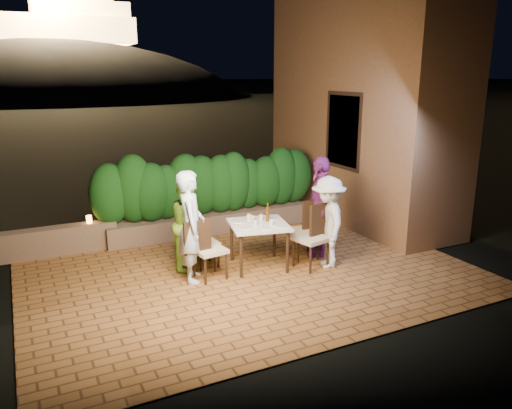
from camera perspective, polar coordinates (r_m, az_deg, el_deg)
ground at (r=8.17m, az=-0.54°, el=-7.92°), size 400.00×400.00×0.00m
terrace_floor at (r=8.61m, az=-2.00°, el=-7.10°), size 7.00×6.00×0.15m
building_wall at (r=11.17m, az=11.95°, el=11.26°), size 1.60×5.00×5.00m
window_pane at (r=10.35m, az=10.06°, el=8.30°), size 0.08×1.00×1.40m
window_frame at (r=10.34m, az=10.02°, el=8.30°), size 0.06×1.15×1.55m
planter at (r=10.16m, az=-5.17°, el=-2.03°), size 4.20×0.55×0.40m
hedge at (r=9.97m, az=-5.27°, el=2.10°), size 4.00×0.70×1.10m
parapet at (r=9.55m, az=-22.23°, el=-3.92°), size 2.20×0.30×0.50m
hill at (r=67.38m, az=-21.83°, el=7.78°), size 52.00×40.00×22.00m
fortress at (r=67.40m, az=-23.09°, el=20.07°), size 26.00×8.00×8.00m
dining_table at (r=8.28m, az=0.31°, el=-4.68°), size 1.10×1.10×0.75m
plate_nw at (r=7.93m, az=-1.18°, el=-2.67°), size 0.20×0.20×0.01m
plate_sw at (r=8.27m, az=-2.00°, el=-1.94°), size 0.22×0.22×0.01m
plate_ne at (r=8.03m, az=2.84°, el=-2.45°), size 0.23×0.23×0.01m
plate_se at (r=8.42m, az=1.87°, el=-1.63°), size 0.21×0.21×0.01m
plate_centre at (r=8.18m, az=0.05°, el=-2.11°), size 0.22×0.22×0.01m
plate_front at (r=7.92m, az=1.26°, el=-2.71°), size 0.21×0.21×0.01m
glass_nw at (r=8.02m, az=-0.07°, el=-2.14°), size 0.06×0.06×0.10m
glass_sw at (r=8.31m, az=-0.82°, el=-1.48°), size 0.07×0.07×0.11m
glass_ne at (r=8.07m, az=1.76°, el=-2.02°), size 0.06×0.06×0.10m
glass_se at (r=8.32m, az=0.60°, el=-1.48°), size 0.06×0.06×0.11m
beer_bottle at (r=8.24m, az=1.34°, el=-0.89°), size 0.06×0.06×0.32m
bowl at (r=8.41m, az=-0.59°, el=-1.53°), size 0.19×0.19×0.04m
chair_left_front at (r=7.82m, az=-5.31°, el=-5.05°), size 0.51×0.51×0.98m
chair_left_back at (r=8.32m, az=-5.87°, el=-4.25°), size 0.44×0.44×0.86m
chair_right_front at (r=8.26m, az=6.31°, el=-3.69°), size 0.59×0.59×1.06m
chair_right_back at (r=8.68m, az=5.45°, el=-2.89°), size 0.51×0.51×1.02m
diner_blue at (r=7.67m, az=-7.42°, el=-2.52°), size 0.59×0.73×1.74m
diner_green at (r=8.22m, az=-7.68°, el=-2.18°), size 0.85×0.92×1.51m
diner_white at (r=8.27m, az=8.23°, el=-2.02°), size 0.88×1.13×1.53m
diner_purple at (r=8.76m, az=7.37°, el=-0.21°), size 0.93×1.10×1.77m
parapet_lamp at (r=9.51m, az=-18.54°, el=-1.63°), size 0.10×0.10×0.14m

